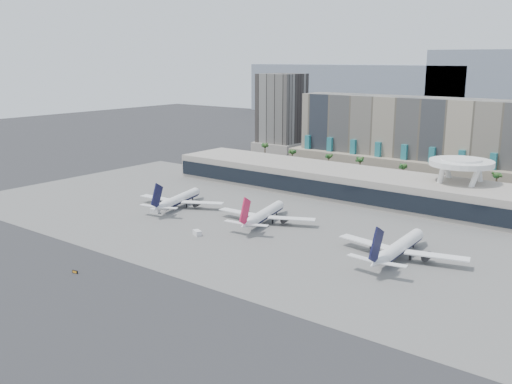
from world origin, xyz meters
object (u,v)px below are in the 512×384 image
Objects in this scene: service_vehicle_a at (155,211)px; taxiway_sign at (75,272)px; airliner_left at (179,199)px; service_vehicle_b at (197,233)px; airliner_centre at (264,214)px; airliner_right at (399,247)px.

service_vehicle_a is 1.87× the size of taxiway_sign.
airliner_left reaches higher than service_vehicle_b.
service_vehicle_b is at bearing -123.21° from airliner_centre.
airliner_right is 70.84m from service_vehicle_b.
airliner_centre is at bearing 93.35° from service_vehicle_b.
airliner_right is 11.45× the size of service_vehicle_a.
airliner_centre reaches higher than service_vehicle_b.
service_vehicle_a is at bearing -175.05° from service_vehicle_b.
airliner_centre is 47.04m from service_vehicle_a.
airliner_left is 41.31m from service_vehicle_b.
airliner_centre reaches higher than airliner_left.
airliner_left is 0.98× the size of airliner_centre.
service_vehicle_b is at bearing -29.63° from service_vehicle_a.
airliner_centre is at bearing 70.62° from taxiway_sign.
service_vehicle_b is at bearing -51.33° from airliner_left.
airliner_right is (57.78, -5.92, 0.26)m from airliner_centre.
airliner_right reaches higher than taxiway_sign.
airliner_left is 101.03m from airliner_right.
service_vehicle_a is (-44.20, -15.86, -2.65)m from airliner_centre.
service_vehicle_b is 1.75× the size of taxiway_sign.
airliner_left is 19.23× the size of taxiway_sign.
airliner_left reaches higher than taxiway_sign.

